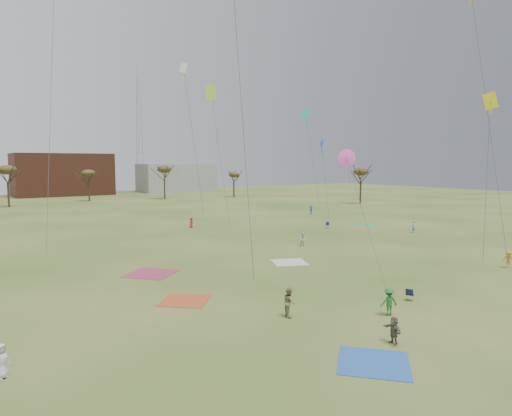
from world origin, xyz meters
TOP-DOWN VIEW (x-y plane):
  - ground at (0.00, 0.00)m, footprint 260.00×260.00m
  - flyer_near_left at (-20.63, 1.46)m, footprint 0.91×0.82m
  - flyer_near_center at (0.10, -2.59)m, footprint 1.27×0.97m
  - spectator_fore_b at (-5.15, 0.71)m, footprint 0.99×1.09m
  - spectator_fore_c at (-3.23, -5.67)m, footprint 0.72×1.41m
  - flyer_mid_b at (19.22, -0.16)m, footprint 1.03×1.19m
  - flyer_mid_c at (29.51, 17.69)m, footprint 0.66×0.49m
  - spectator_mid_e at (10.71, 18.34)m, footprint 0.95×0.88m
  - flyer_far_b at (6.73, 38.84)m, footprint 0.86×0.84m
  - flyer_far_c at (32.32, 41.95)m, footprint 0.89×1.22m
  - blanket_red at (-9.10, 7.26)m, footprint 4.38×4.38m
  - blanket_blue at (-5.88, -6.68)m, footprint 4.65×4.65m
  - blanket_cream at (4.25, 12.64)m, footprint 4.10×4.10m
  - blanket_plum at (-8.25, 15.80)m, footprint 5.26×5.26m
  - blanket_olive at (30.21, 27.09)m, footprint 4.80×4.80m
  - camp_chair_center at (3.75, -1.38)m, footprint 0.71×0.69m
  - camp_chair_right at (22.90, 27.43)m, footprint 0.74×0.74m
  - kites_aloft at (-1.04, 27.90)m, footprint 71.78×52.03m
  - tree_line at (-2.85, 79.12)m, footprint 117.44×49.32m
  - building_brick at (5.00, 120.00)m, footprint 26.00×16.00m
  - building_grey at (40.00, 118.00)m, footprint 24.00×12.00m
  - radio_tower at (30.00, 125.00)m, footprint 1.51×1.72m

SIDE VIEW (x-z plane):
  - ground at x=0.00m, z-range 0.00..0.00m
  - blanket_red at x=-9.10m, z-range -0.01..0.02m
  - blanket_blue at x=-5.88m, z-range -0.01..0.02m
  - blanket_cream at x=4.25m, z-range -0.01..0.02m
  - blanket_plum at x=-8.25m, z-range -0.01..0.02m
  - blanket_olive at x=30.21m, z-range -0.01..0.02m
  - camp_chair_center at x=3.75m, z-range -0.18..0.69m
  - camp_chair_right at x=22.90m, z-range -0.18..0.69m
  - spectator_fore_c at x=-3.23m, z-range 0.00..1.46m
  - flyer_far_b at x=6.73m, z-range 0.00..1.50m
  - flyer_near_left at x=-20.63m, z-range 0.00..1.57m
  - spectator_mid_e at x=10.71m, z-range 0.00..1.57m
  - flyer_mid_b at x=19.22m, z-range 0.00..1.59m
  - flyer_mid_c at x=29.51m, z-range 0.00..1.68m
  - flyer_far_c at x=32.32m, z-range 0.00..1.69m
  - flyer_near_center at x=0.10m, z-range 0.00..1.74m
  - spectator_fore_b at x=-5.15m, z-range 0.00..1.81m
  - building_grey at x=40.00m, z-range 0.00..9.00m
  - building_brick at x=5.00m, z-range 0.00..12.00m
  - tree_line at x=-2.85m, z-range 2.63..11.54m
  - radio_tower at x=30.00m, z-range -1.29..39.71m
  - kites_aloft at x=-1.04m, z-range 6.50..34.17m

